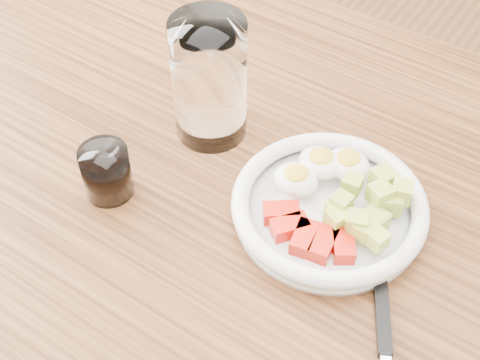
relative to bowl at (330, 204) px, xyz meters
name	(u,v)px	position (x,y,z in m)	size (l,w,h in m)	color
dining_table	(242,252)	(-0.10, -0.04, -0.12)	(1.50, 0.90, 0.77)	brown
bowl	(330,204)	(0.00, 0.00, 0.00)	(0.24, 0.24, 0.06)	white
fork	(384,335)	(0.13, -0.11, -0.02)	(0.13, 0.20, 0.01)	black
water_glass	(209,80)	(-0.21, 0.04, 0.06)	(0.10, 0.10, 0.17)	white
coffee_glass	(106,172)	(-0.25, -0.12, 0.01)	(0.06, 0.06, 0.07)	white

